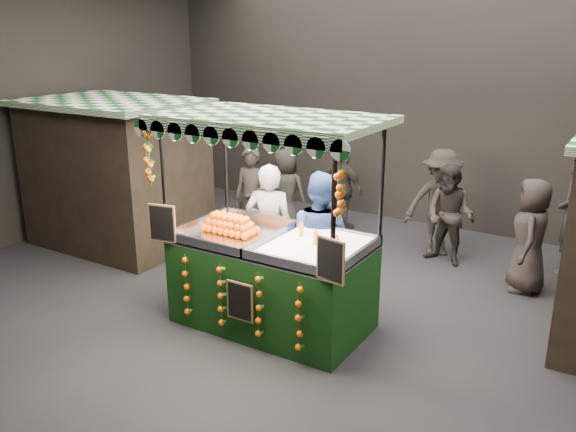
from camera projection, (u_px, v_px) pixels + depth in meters
The scene contains 13 objects.
ground at pixel (300, 321), 7.95m from camera, with size 12.00×12.00×0.00m, color black.
market_hall at pixel (301, 62), 6.94m from camera, with size 12.10×10.10×5.05m.
neighbour_stall_left at pixel (117, 172), 10.58m from camera, with size 3.00×2.20×2.60m.
juice_stall at pixel (271, 265), 7.60m from camera, with size 2.86×1.68×2.77m.
vendor_grey at pixel (269, 229), 8.59m from camera, with size 0.83×0.69×1.94m.
vendor_blue at pixel (320, 241), 8.10m from camera, with size 1.02×0.83×1.96m.
shopper_0 at pixel (252, 199), 10.33m from camera, with size 0.72×0.52×1.84m.
shopper_1 at pixel (449, 215), 9.70m from camera, with size 0.94×0.80×1.69m.
shopper_2 at pixel (343, 188), 11.44m from camera, with size 1.04×0.68×1.64m.
shopper_3 at pixel (440, 203), 10.08m from camera, with size 1.38×1.21×1.85m.
shopper_4 at pixel (285, 193), 11.03m from camera, with size 0.86×0.59×1.68m.
shopper_6 at pixel (573, 215), 9.31m from camera, with size 0.53×0.74×1.91m.
shopper_7 at pixel (530, 236), 8.66m from camera, with size 0.69×0.93×1.72m.
Camera 1 is at (3.63, -6.18, 3.73)m, focal length 36.95 mm.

